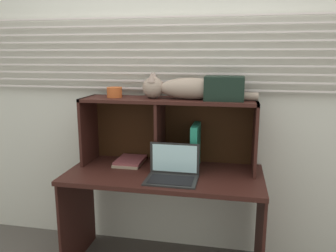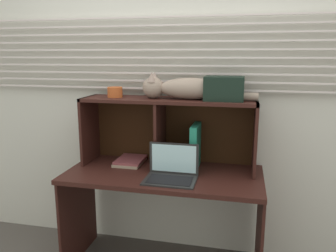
{
  "view_description": "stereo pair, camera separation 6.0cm",
  "coord_description": "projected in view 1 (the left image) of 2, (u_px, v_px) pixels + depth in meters",
  "views": [
    {
      "loc": [
        0.45,
        -1.9,
        1.5
      ],
      "look_at": [
        0.0,
        0.35,
        1.01
      ],
      "focal_mm": 35.92,
      "sensor_mm": 36.0,
      "label": 1
    },
    {
      "loc": [
        0.5,
        -1.89,
        1.5
      ],
      "look_at": [
        0.0,
        0.35,
        1.01
      ],
      "focal_mm": 35.92,
      "sensor_mm": 36.0,
      "label": 2
    }
  ],
  "objects": [
    {
      "name": "cat",
      "position": [
        183.0,
        88.0,
        2.27
      ],
      "size": [
        0.78,
        0.16,
        0.18
      ],
      "color": "gray",
      "rests_on": "hutch_shelf_unit"
    },
    {
      "name": "laptop",
      "position": [
        173.0,
        172.0,
        2.15
      ],
      "size": [
        0.33,
        0.23,
        0.22
      ],
      "color": "black",
      "rests_on": "desk"
    },
    {
      "name": "small_basket",
      "position": [
        115.0,
        92.0,
        2.37
      ],
      "size": [
        0.11,
        0.11,
        0.07
      ],
      "primitive_type": "cylinder",
      "color": "#BA5325",
      "rests_on": "hutch_shelf_unit"
    },
    {
      "name": "storage_box",
      "position": [
        224.0,
        88.0,
        2.22
      ],
      "size": [
        0.26,
        0.2,
        0.16
      ],
      "primitive_type": "cube",
      "color": "black",
      "rests_on": "hutch_shelf_unit"
    },
    {
      "name": "back_panel_with_blinds",
      "position": [
        173.0,
        88.0,
        2.49
      ],
      "size": [
        4.4,
        0.08,
        2.5
      ],
      "color": "beige",
      "rests_on": "ground"
    },
    {
      "name": "binder_upright",
      "position": [
        195.0,
        146.0,
        2.34
      ],
      "size": [
        0.05,
        0.24,
        0.31
      ],
      "primitive_type": "cube",
      "color": "#208065",
      "rests_on": "desk"
    },
    {
      "name": "desk",
      "position": [
        164.0,
        192.0,
        2.3
      ],
      "size": [
        1.32,
        0.61,
        0.72
      ],
      "color": "#321612",
      "rests_on": "ground"
    },
    {
      "name": "book_stack",
      "position": [
        130.0,
        161.0,
        2.45
      ],
      "size": [
        0.19,
        0.25,
        0.04
      ],
      "color": "gray",
      "rests_on": "desk"
    },
    {
      "name": "hutch_shelf_unit",
      "position": [
        168.0,
        120.0,
        2.37
      ],
      "size": [
        1.21,
        0.3,
        0.48
      ],
      "color": "#321612",
      "rests_on": "desk"
    }
  ]
}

